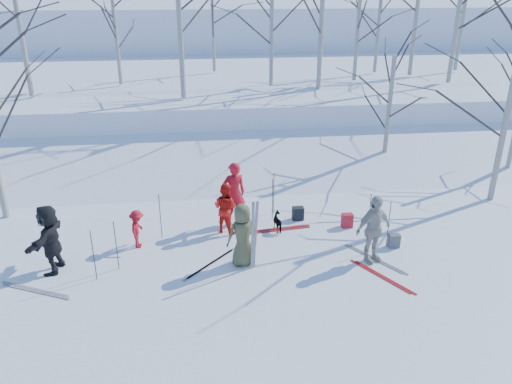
{
  "coord_description": "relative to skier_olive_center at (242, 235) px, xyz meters",
  "views": [
    {
      "loc": [
        -1.52,
        -11.21,
        6.77
      ],
      "look_at": [
        0.0,
        1.5,
        1.3
      ],
      "focal_mm": 35.0,
      "sensor_mm": 36.0,
      "label": 1
    }
  ],
  "objects": [
    {
      "name": "ski_pole_a",
      "position": [
        -2.15,
        1.69,
        -0.16
      ],
      "size": [
        0.02,
        0.02,
        1.34
      ],
      "primitive_type": "cylinder",
      "color": "black",
      "rests_on": "ground"
    },
    {
      "name": "ski_pole_f",
      "position": [
        4.01,
        0.43,
        -0.16
      ],
      "size": [
        0.02,
        0.02,
        1.34
      ],
      "primitive_type": "cylinder",
      "color": "black",
      "rests_on": "ground"
    },
    {
      "name": "ski_pole_e",
      "position": [
        3.66,
        1.0,
        -0.16
      ],
      "size": [
        0.02,
        0.02,
        1.34
      ],
      "primitive_type": "cylinder",
      "color": "black",
      "rests_on": "ground"
    },
    {
      "name": "birch_plateau_l",
      "position": [
        -7.95,
        11.01,
        4.7
      ],
      "size": [
        5.26,
        5.26,
        6.65
      ],
      "primitive_type": null,
      "color": "silver",
      "rests_on": "snow_plateau"
    },
    {
      "name": "ski_pole_g",
      "position": [
        1.24,
        2.91,
        -0.16
      ],
      "size": [
        0.02,
        0.02,
        1.34
      ],
      "primitive_type": "cylinder",
      "color": "black",
      "rests_on": "ground"
    },
    {
      "name": "ski_pair_a",
      "position": [
        1.22,
        1.75,
        -0.82
      ],
      "size": [
        0.62,
        1.94,
        0.02
      ],
      "primitive_type": null,
      "rotation": [
        0.0,
        0.0,
        1.68
      ],
      "color": "#A71817",
      "rests_on": "ground"
    },
    {
      "name": "birch_edge_e",
      "position": [
        6.1,
        6.43,
        1.31
      ],
      "size": [
        3.59,
        3.59,
        4.28
      ],
      "primitive_type": null,
      "color": "silver",
      "rests_on": "ground"
    },
    {
      "name": "skier_redor_behind",
      "position": [
        -0.33,
        1.85,
        -0.08
      ],
      "size": [
        0.92,
        0.89,
        1.49
      ],
      "primitive_type": "imported",
      "rotation": [
        0.0,
        0.0,
        2.5
      ],
      "color": "red",
      "rests_on": "ground"
    },
    {
      "name": "ski_pole_b",
      "position": [
        1.14,
        2.49,
        -0.16
      ],
      "size": [
        0.02,
        0.02,
        1.34
      ],
      "primitive_type": "cylinder",
      "color": "black",
      "rests_on": "ground"
    },
    {
      "name": "backpack_red",
      "position": [
        3.26,
        1.7,
        -0.62
      ],
      "size": [
        0.32,
        0.22,
        0.42
      ],
      "primitive_type": "cube",
      "color": "red",
      "rests_on": "ground"
    },
    {
      "name": "ski_pair_e",
      "position": [
        -4.99,
        -0.64,
        -0.82
      ],
      "size": [
        1.67,
        2.06,
        0.02
      ],
      "primitive_type": null,
      "rotation": [
        0.0,
        0.0,
        1.13
      ],
      "color": "silver",
      "rests_on": "ground"
    },
    {
      "name": "backpack_grey",
      "position": [
        4.19,
        0.37,
        -0.64
      ],
      "size": [
        0.3,
        0.2,
        0.38
      ],
      "primitive_type": "cube",
      "color": "#53545A",
      "rests_on": "ground"
    },
    {
      "name": "birch_plateau_k",
      "position": [
        2.48,
        12.01,
        4.02
      ],
      "size": [
        4.3,
        4.3,
        5.29
      ],
      "primitive_type": null,
      "color": "silver",
      "rests_on": "snow_plateau"
    },
    {
      "name": "birch_plateau_a",
      "position": [
        6.75,
        12.9,
        3.93
      ],
      "size": [
        4.18,
        4.18,
        5.11
      ],
      "primitive_type": null,
      "color": "silver",
      "rests_on": "snow_plateau"
    },
    {
      "name": "ski_pair_c",
      "position": [
        -0.83,
        0.07,
        -0.82
      ],
      "size": [
        2.1,
        2.1,
        0.02
      ],
      "primitive_type": null,
      "rotation": [
        0.0,
        0.0,
        -0.75
      ],
      "color": "silver",
      "rests_on": "ground"
    },
    {
      "name": "ground",
      "position": [
        0.54,
        0.11,
        -0.83
      ],
      "size": [
        120.0,
        120.0,
        0.0
      ],
      "primitive_type": "plane",
      "color": "white",
      "rests_on": "ground"
    },
    {
      "name": "snow_plateau",
      "position": [
        0.54,
        17.11,
        0.17
      ],
      "size": [
        70.0,
        18.0,
        2.2
      ],
      "primitive_type": "cube",
      "color": "white",
      "rests_on": "ground"
    },
    {
      "name": "birch_plateau_d",
      "position": [
        13.13,
        15.14,
        4.46
      ],
      "size": [
        4.92,
        4.92,
        6.17
      ],
      "primitive_type": null,
      "color": "silver",
      "rests_on": "snow_plateau"
    },
    {
      "name": "dog",
      "position": [
        1.22,
        1.74,
        -0.57
      ],
      "size": [
        0.41,
        0.67,
        0.53
      ],
      "primitive_type": "imported",
      "rotation": [
        0.0,
        0.0,
        3.37
      ],
      "color": "black",
      "rests_on": "ground"
    },
    {
      "name": "skier_olive_center",
      "position": [
        0.0,
        0.0,
        0.0
      ],
      "size": [
        0.93,
        0.73,
        1.66
      ],
      "primitive_type": "imported",
      "rotation": [
        0.0,
        0.0,
        3.43
      ],
      "color": "#4D4E2F",
      "rests_on": "ground"
    },
    {
      "name": "backpack_dark",
      "position": [
        1.92,
        2.37,
        -0.63
      ],
      "size": [
        0.34,
        0.24,
        0.4
      ],
      "primitive_type": "cube",
      "color": "black",
      "rests_on": "ground"
    },
    {
      "name": "snow_ramp",
      "position": [
        0.54,
        7.11,
        -0.68
      ],
      "size": [
        70.0,
        9.49,
        4.12
      ],
      "primitive_type": "cube",
      "rotation": [
        0.3,
        0.0,
        0.0
      ],
      "color": "white",
      "rests_on": "ground"
    },
    {
      "name": "skier_red_north",
      "position": [
        -0.03,
        2.37,
        0.14
      ],
      "size": [
        0.78,
        0.59,
        1.93
      ],
      "primitive_type": "imported",
      "rotation": [
        0.0,
        0.0,
        3.34
      ],
      "color": "red",
      "rests_on": "ground"
    },
    {
      "name": "ski_pair_b",
      "position": [
        3.36,
        -1.04,
        -0.82
      ],
      "size": [
        1.85,
        2.07,
        0.02
      ],
      "primitive_type": null,
      "rotation": [
        0.0,
        0.0,
        0.53
      ],
      "color": "#A71817",
      "rests_on": "ground"
    },
    {
      "name": "birch_plateau_j",
      "position": [
        0.03,
        16.35,
        3.81
      ],
      "size": [
        4.01,
        4.01,
        4.87
      ],
      "primitive_type": null,
      "color": "silver",
      "rests_on": "snow_plateau"
    },
    {
      "name": "birch_plateau_c",
      "position": [
        4.57,
        11.3,
        4.74
      ],
      "size": [
        5.32,
        5.32,
        6.74
      ],
      "primitive_type": null,
      "color": "silver",
      "rests_on": "snow_plateau"
    },
    {
      "name": "skier_grey_west",
      "position": [
        -4.74,
        0.25,
        0.06
      ],
      "size": [
        0.81,
        1.72,
        1.79
      ],
      "primitive_type": "imported",
      "rotation": [
        0.0,
        0.0,
        4.54
      ],
      "color": "black",
      "rests_on": "ground"
    },
    {
      "name": "upright_ski_right",
      "position": [
        0.3,
        -0.24,
        0.12
      ],
      "size": [
        0.15,
        0.23,
        1.89
      ],
      "primitive_type": "cube",
      "rotation": [
        0.1,
        0.0,
        0.41
      ],
      "color": "silver",
      "rests_on": "ground"
    },
    {
      "name": "birch_edge_b",
      "position": [
        8.6,
        3.1,
        2.24
      ],
      "size": [
        4.9,
        4.9,
        6.14
      ],
      "primitive_type": null,
      "color": "silver",
      "rests_on": "ground"
    },
    {
      "name": "skier_red_seated",
      "position": [
        -2.75,
        1.23,
        -0.29
      ],
      "size": [
        0.48,
        0.74,
        1.08
      ],
      "primitive_type": "imported",
      "rotation": [
        0.0,
        0.0,
        1.45
      ],
      "color": "red",
      "rests_on": "ground"
    },
    {
      "name": "far_hill",
      "position": [
        0.54,
        38.11,
        1.17
      ],
      "size": [
        90.0,
        30.0,
        6.0
      ],
      "primitive_type": "cube",
      "color": "white",
      "rests_on": "ground"
    },
    {
      "name": "birch_plateau_g",
      "position": [
        10.06,
        14.01,
        4.65
      ],
      "size": [
        5.19,
        5.19,
        6.55
      ],
      "primitive_type": null,
      "color": "silver",
      "rests_on": "snow_plateau"
    },
    {
      "name": "birch_plateau_e",
      "position": [
        8.56,
        15.1,
        3.85
      ],
      "size": [
        4.07,
        4.07,
        4.95
      ],
      "primitive_type": null,
      "color": "silver",
      "rests_on": "snow_plateau"
    },
    {
      "name": "ski_pole_d",
      "position": [
        -3.62,
        -0.32,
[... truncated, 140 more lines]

